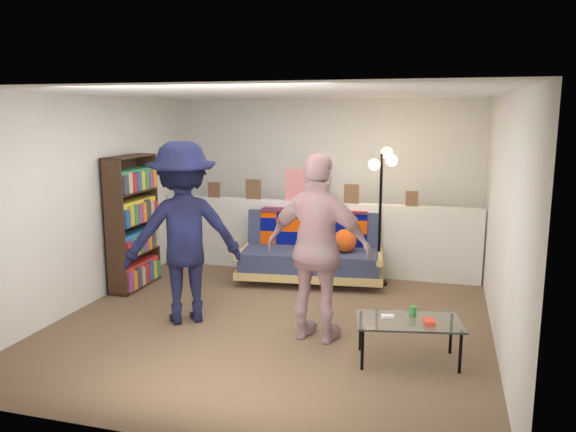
# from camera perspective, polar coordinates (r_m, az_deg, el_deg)

# --- Properties ---
(ground) EXTENTS (5.00, 5.00, 0.00)m
(ground) POSITION_cam_1_polar(r_m,az_deg,el_deg) (6.31, -1.00, -10.06)
(ground) COLOR brown
(ground) RESTS_ON ground
(room_shell) EXTENTS (4.60, 5.05, 2.45)m
(room_shell) POSITION_cam_1_polar(r_m,az_deg,el_deg) (6.39, 0.17, 5.60)
(room_shell) COLOR silver
(room_shell) RESTS_ON ground
(half_wall_ledge) EXTENTS (4.45, 0.15, 1.00)m
(half_wall_ledge) POSITION_cam_1_polar(r_m,az_deg,el_deg) (7.84, 2.78, -2.14)
(half_wall_ledge) COLOR silver
(half_wall_ledge) RESTS_ON ground
(ledge_decor) EXTENTS (2.97, 0.02, 0.45)m
(ledge_decor) POSITION_cam_1_polar(r_m,az_deg,el_deg) (7.76, 1.17, 2.81)
(ledge_decor) COLOR brown
(ledge_decor) RESTS_ON half_wall_ledge
(futon_sofa) EXTENTS (1.98, 1.11, 0.81)m
(futon_sofa) POSITION_cam_1_polar(r_m,az_deg,el_deg) (7.45, 2.50, -3.78)
(futon_sofa) COLOR tan
(futon_sofa) RESTS_ON ground
(bookshelf) EXTENTS (0.28, 0.84, 1.69)m
(bookshelf) POSITION_cam_1_polar(r_m,az_deg,el_deg) (7.38, -15.52, -1.06)
(bookshelf) COLOR black
(bookshelf) RESTS_ON ground
(coffee_table) EXTENTS (1.01, 0.68, 0.48)m
(coffee_table) POSITION_cam_1_polar(r_m,az_deg,el_deg) (5.22, 12.24, -10.58)
(coffee_table) COLOR black
(coffee_table) RESTS_ON ground
(floor_lamp) EXTENTS (0.37, 0.33, 1.78)m
(floor_lamp) POSITION_cam_1_polar(r_m,az_deg,el_deg) (7.25, 9.58, 2.78)
(floor_lamp) COLOR black
(floor_lamp) RESTS_ON ground
(person_left) EXTENTS (1.43, 1.29, 1.93)m
(person_left) POSITION_cam_1_polar(r_m,az_deg,el_deg) (6.03, -10.58, -1.70)
(person_left) COLOR black
(person_left) RESTS_ON ground
(person_right) EXTENTS (1.14, 0.64, 1.84)m
(person_right) POSITION_cam_1_polar(r_m,az_deg,el_deg) (5.42, 3.13, -3.35)
(person_right) COLOR pink
(person_right) RESTS_ON ground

